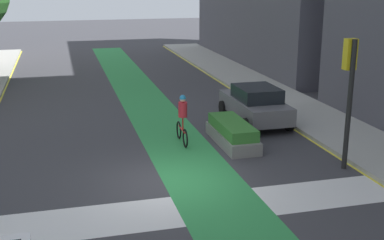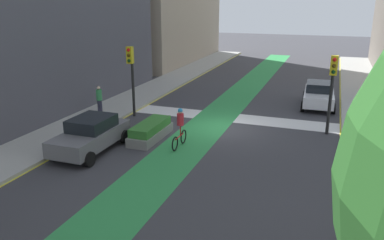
% 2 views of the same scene
% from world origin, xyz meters
% --- Properties ---
extents(ground_plane, '(120.00, 120.00, 0.00)m').
position_xyz_m(ground_plane, '(0.00, 0.00, 0.00)').
color(ground_plane, '#38383D').
extents(bike_lane_paint, '(2.40, 60.00, 0.01)m').
position_xyz_m(bike_lane_paint, '(0.98, 0.00, 0.00)').
color(bike_lane_paint, '#2D8C47').
rests_on(bike_lane_paint, ground_plane).
extents(crosswalk_band, '(12.00, 1.80, 0.01)m').
position_xyz_m(crosswalk_band, '(0.00, -2.00, 0.00)').
color(crosswalk_band, silver).
rests_on(crosswalk_band, ground_plane).
extents(curb_stripe_right, '(0.16, 60.00, 0.01)m').
position_xyz_m(curb_stripe_right, '(6.00, 0.00, 0.01)').
color(curb_stripe_right, yellow).
rests_on(curb_stripe_right, ground_plane).
extents(traffic_signal_near_right, '(0.35, 0.52, 4.12)m').
position_xyz_m(traffic_signal_near_right, '(5.63, -0.27, 2.90)').
color(traffic_signal_near_right, black).
rests_on(traffic_signal_near_right, ground_plane).
extents(car_grey_right_far, '(2.02, 4.20, 1.57)m').
position_xyz_m(car_grey_right_far, '(4.81, 5.29, 0.80)').
color(car_grey_right_far, slate).
rests_on(car_grey_right_far, ground_plane).
extents(cyclist_in_lane, '(0.32, 1.73, 1.86)m').
position_xyz_m(cyclist_in_lane, '(1.21, 3.36, 0.97)').
color(cyclist_in_lane, black).
rests_on(cyclist_in_lane, ground_plane).
extents(median_planter, '(1.11, 3.17, 0.85)m').
position_xyz_m(median_planter, '(2.98, 2.88, 0.40)').
color(median_planter, slate).
rests_on(median_planter, ground_plane).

